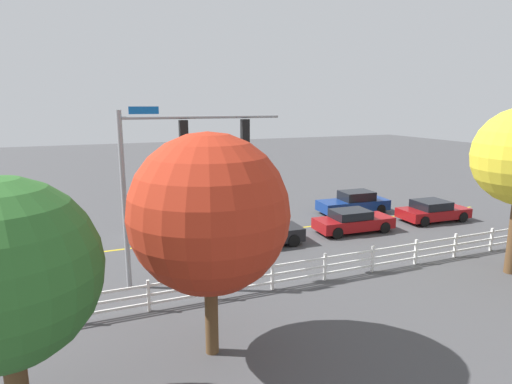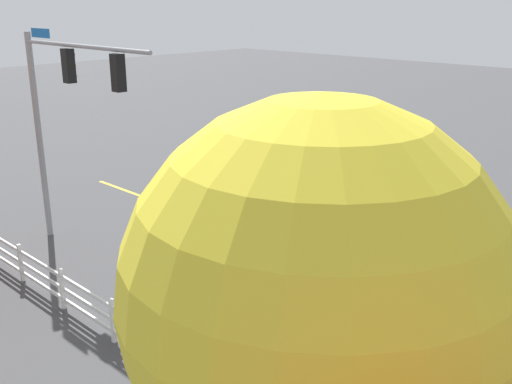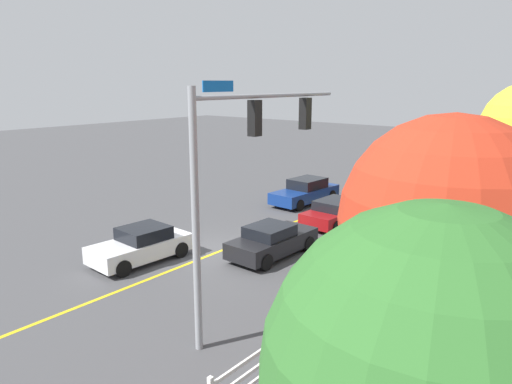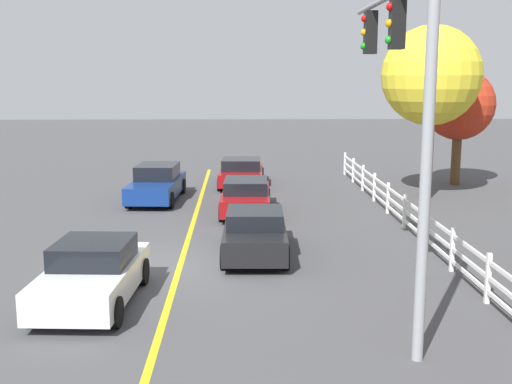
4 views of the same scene
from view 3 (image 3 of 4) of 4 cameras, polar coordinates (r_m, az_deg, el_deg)
name	(u,v)px [view 3 (image 3 of 4)]	position (r m, az deg, el deg)	size (l,w,h in m)	color
ground_plane	(217,252)	(20.26, -4.63, -7.19)	(120.00, 120.00, 0.00)	#444447
lane_center_stripe	(274,230)	(23.16, 2.21, -4.53)	(28.00, 0.16, 0.01)	gold
signal_assembly	(242,159)	(13.14, -1.70, 3.92)	(6.50, 0.38, 7.02)	gray
car_0	(337,212)	(24.28, 9.71, -2.34)	(4.51, 1.95, 1.28)	maroon
car_1	(141,245)	(19.59, -13.56, -6.18)	(4.07, 2.07, 1.38)	silver
car_2	(272,241)	(19.62, 1.93, -5.83)	(4.18, 1.90, 1.34)	black
car_3	(305,192)	(28.21, 5.93, 0.05)	(4.79, 2.06, 1.45)	navy
car_4	(385,191)	(29.54, 15.20, 0.13)	(4.35, 2.18, 1.28)	maroon
white_rail_fence	(410,257)	(18.90, 17.90, -7.37)	(26.10, 0.10, 1.15)	white
tree_0	(433,375)	(6.13, 20.35, -19.84)	(3.98, 3.98, 5.75)	brown
tree_3	(447,222)	(10.56, 21.85, -3.37)	(4.45, 4.45, 6.41)	brown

